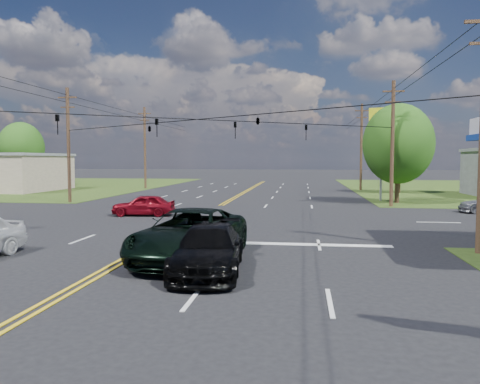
# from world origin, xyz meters

# --- Properties ---
(ground) EXTENTS (280.00, 280.00, 0.00)m
(ground) POSITION_xyz_m (0.00, 12.00, 0.00)
(ground) COLOR black
(ground) RESTS_ON ground
(grass_nw) EXTENTS (46.00, 48.00, 0.03)m
(grass_nw) POSITION_xyz_m (-35.00, 44.00, 0.00)
(grass_nw) COLOR #2A3F14
(grass_nw) RESTS_ON ground
(stop_bar) EXTENTS (10.00, 0.50, 0.02)m
(stop_bar) POSITION_xyz_m (5.00, 4.00, 0.00)
(stop_bar) COLOR silver
(stop_bar) RESTS_ON ground
(pole_nw) EXTENTS (1.60, 0.28, 9.50)m
(pole_nw) POSITION_xyz_m (-13.00, 21.00, 4.92)
(pole_nw) COLOR #3D2419
(pole_nw) RESTS_ON ground
(pole_ne) EXTENTS (1.60, 0.28, 9.50)m
(pole_ne) POSITION_xyz_m (13.00, 21.00, 4.92)
(pole_ne) COLOR #3D2419
(pole_ne) RESTS_ON ground
(pole_left_far) EXTENTS (1.60, 0.28, 10.00)m
(pole_left_far) POSITION_xyz_m (-13.00, 40.00, 5.17)
(pole_left_far) COLOR #3D2419
(pole_left_far) RESTS_ON ground
(pole_right_far) EXTENTS (1.60, 0.28, 10.00)m
(pole_right_far) POSITION_xyz_m (13.00, 40.00, 5.17)
(pole_right_far) COLOR #3D2419
(pole_right_far) RESTS_ON ground
(span_wire_signals) EXTENTS (26.00, 18.00, 1.13)m
(span_wire_signals) POSITION_xyz_m (0.00, 12.00, 6.00)
(span_wire_signals) COLOR black
(span_wire_signals) RESTS_ON ground
(power_lines) EXTENTS (26.04, 100.00, 0.64)m
(power_lines) POSITION_xyz_m (0.00, 10.00, 8.60)
(power_lines) COLOR black
(power_lines) RESTS_ON ground
(tree_right_a) EXTENTS (5.70, 5.70, 8.18)m
(tree_right_a) POSITION_xyz_m (14.00, 24.00, 4.87)
(tree_right_a) COLOR #3D2419
(tree_right_a) RESTS_ON ground
(tree_right_b) EXTENTS (4.94, 4.94, 7.09)m
(tree_right_b) POSITION_xyz_m (16.50, 36.00, 4.22)
(tree_right_b) COLOR #3D2419
(tree_right_b) RESTS_ON ground
(tree_far_l) EXTENTS (6.08, 6.08, 8.72)m
(tree_far_l) POSITION_xyz_m (-32.00, 44.00, 5.19)
(tree_far_l) COLOR #3D2419
(tree_far_l) RESTS_ON ground
(pickup_dkgreen) EXTENTS (3.58, 6.76, 1.81)m
(pickup_dkgreen) POSITION_xyz_m (2.31, 0.51, 0.91)
(pickup_dkgreen) COLOR black
(pickup_dkgreen) RESTS_ON ground
(suv_black) EXTENTS (2.51, 5.28, 1.49)m
(suv_black) POSITION_xyz_m (3.34, -1.27, 0.74)
(suv_black) COLOR black
(suv_black) RESTS_ON ground
(sedan_red) EXTENTS (4.14, 2.03, 1.36)m
(sedan_red) POSITION_xyz_m (-3.80, 13.00, 0.68)
(sedan_red) COLOR maroon
(sedan_red) RESTS_ON ground
(polesign_ne) EXTENTS (2.19, 0.93, 8.08)m
(polesign_ne) POSITION_xyz_m (13.03, 26.05, 6.30)
(polesign_ne) COLOR #A5A5AA
(polesign_ne) RESTS_ON ground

